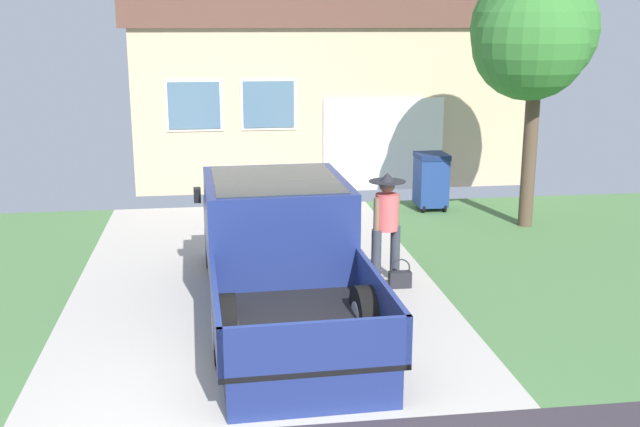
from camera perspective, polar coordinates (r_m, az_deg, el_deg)
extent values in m
cube|color=#B7B0A6|center=(11.65, -4.91, -4.72)|extent=(5.20, 9.00, 0.06)
cube|color=navy|center=(10.10, -2.84, -6.25)|extent=(1.90, 5.63, 0.42)
cube|color=navy|center=(10.44, -3.31, -0.79)|extent=(1.95, 2.27, 1.24)
cube|color=#1E2833|center=(10.35, -3.34, 1.18)|extent=(1.72, 2.09, 0.52)
cube|color=navy|center=(12.10, -4.16, -0.32)|extent=(1.91, 1.12, 0.58)
cube|color=black|center=(8.51, -1.52, -8.54)|extent=(1.95, 2.36, 0.06)
cube|color=navy|center=(8.34, -7.78, -7.29)|extent=(0.13, 2.31, 0.56)
cube|color=navy|center=(8.58, 4.53, -6.59)|extent=(0.13, 2.31, 0.56)
cube|color=navy|center=(7.39, -0.28, -10.08)|extent=(1.88, 0.12, 0.56)
cube|color=black|center=(11.07, -9.13, 1.37)|extent=(0.11, 0.18, 0.20)
cylinder|color=black|center=(11.98, -7.91, -2.11)|extent=(0.28, 0.81, 0.80)
cylinder|color=#9E9EA3|center=(11.98, -7.91, -2.11)|extent=(0.29, 0.45, 0.44)
cylinder|color=black|center=(12.13, -0.25, -1.77)|extent=(0.28, 0.81, 0.80)
cylinder|color=#9E9EA3|center=(12.13, -0.25, -1.77)|extent=(0.29, 0.45, 0.44)
cylinder|color=black|center=(8.67, -7.10, -8.55)|extent=(0.28, 0.81, 0.80)
cylinder|color=#9E9EA3|center=(8.67, -7.10, -8.55)|extent=(0.29, 0.45, 0.44)
cylinder|color=black|center=(8.87, 3.49, -7.92)|extent=(0.28, 0.81, 0.80)
cylinder|color=#9E9EA3|center=(8.87, 3.49, -7.92)|extent=(0.29, 0.45, 0.44)
cylinder|color=#333842|center=(11.33, 5.61, -2.94)|extent=(0.14, 0.14, 0.83)
cylinder|color=#333842|center=(11.09, 4.21, -3.28)|extent=(0.14, 0.14, 0.83)
cylinder|color=#E55959|center=(11.03, 4.99, 0.11)|extent=(0.33, 0.33, 0.53)
cylinder|color=brown|center=(11.17, 5.71, 0.03)|extent=(0.09, 0.09, 0.56)
cylinder|color=brown|center=(10.92, 4.24, -0.27)|extent=(0.09, 0.09, 0.56)
sphere|color=brown|center=(10.94, 5.03, 2.14)|extent=(0.23, 0.23, 0.23)
cylinder|color=#232328|center=(10.93, 5.04, 2.40)|extent=(0.52, 0.52, 0.01)
cone|color=#232328|center=(10.92, 5.05, 2.72)|extent=(0.24, 0.24, 0.13)
cube|color=#232328|center=(11.10, 5.98, -4.92)|extent=(0.32, 0.14, 0.24)
torus|color=#232328|center=(11.04, 6.01, -4.09)|extent=(0.29, 0.02, 0.29)
cube|color=#CBB18C|center=(19.59, 0.17, 8.49)|extent=(8.97, 5.22, 3.58)
cube|color=brown|center=(19.49, 0.17, 14.83)|extent=(9.32, 5.43, 0.74)
cube|color=white|center=(17.28, 4.75, 5.14)|extent=(2.73, 0.06, 2.06)
cube|color=slate|center=(16.79, -3.84, 8.12)|extent=(1.10, 0.05, 1.00)
cube|color=silver|center=(16.80, -3.85, 8.13)|extent=(1.23, 0.02, 1.12)
cube|color=slate|center=(16.75, -9.36, 7.95)|extent=(1.10, 0.05, 1.00)
cube|color=silver|center=(16.77, -9.36, 7.96)|extent=(1.23, 0.02, 1.12)
cylinder|color=brown|center=(14.60, 15.31, 3.95)|extent=(0.26, 0.26, 2.54)
sphere|color=#367931|center=(14.41, 15.67, 13.10)|extent=(2.25, 2.25, 2.25)
sphere|color=#367931|center=(13.99, 15.39, 12.20)|extent=(2.00, 2.00, 2.00)
cube|color=navy|center=(15.63, 8.27, 2.36)|extent=(0.58, 0.68, 0.96)
cube|color=navy|center=(15.53, 8.33, 4.27)|extent=(0.60, 0.71, 0.10)
cylinder|color=black|center=(15.42, 7.69, 0.39)|extent=(0.05, 0.18, 0.18)
cylinder|color=black|center=(15.55, 9.26, 0.44)|extent=(0.05, 0.18, 0.18)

